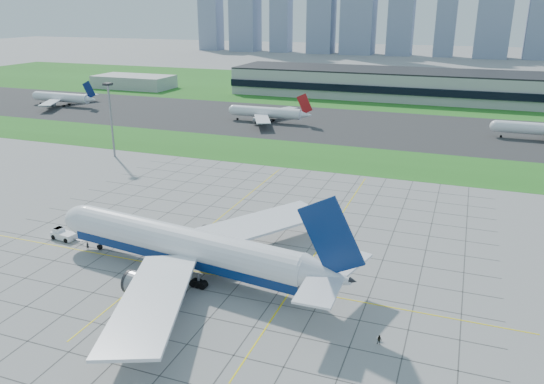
% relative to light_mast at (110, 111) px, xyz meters
% --- Properties ---
extents(ground, '(1400.00, 1400.00, 0.00)m').
position_rel_light_mast_xyz_m(ground, '(70.00, -65.00, -16.18)').
color(ground, gray).
rests_on(ground, ground).
extents(grass_median, '(700.00, 35.00, 0.04)m').
position_rel_light_mast_xyz_m(grass_median, '(70.00, 25.00, -16.16)').
color(grass_median, '#26661D').
rests_on(grass_median, ground).
extents(asphalt_taxiway, '(700.00, 75.00, 0.04)m').
position_rel_light_mast_xyz_m(asphalt_taxiway, '(70.00, 80.00, -16.15)').
color(asphalt_taxiway, '#383838').
rests_on(asphalt_taxiway, ground).
extents(grass_far, '(700.00, 145.00, 0.04)m').
position_rel_light_mast_xyz_m(grass_far, '(70.00, 190.00, -16.16)').
color(grass_far, '#26661D').
rests_on(grass_far, ground).
extents(apron_markings, '(120.00, 130.00, 0.03)m').
position_rel_light_mast_xyz_m(apron_markings, '(70.43, -53.91, -16.17)').
color(apron_markings, '#474744').
rests_on(apron_markings, ground).
extents(terminal, '(260.00, 43.00, 15.80)m').
position_rel_light_mast_xyz_m(terminal, '(110.00, 164.87, -8.29)').
color(terminal, '#B7B7B2').
rests_on(terminal, ground).
extents(service_block, '(50.00, 25.00, 8.00)m').
position_rel_light_mast_xyz_m(service_block, '(-90.00, 145.00, -12.18)').
color(service_block, '#B7B7B2').
rests_on(service_block, ground).
extents(light_mast, '(2.50, 2.50, 25.60)m').
position_rel_light_mast_xyz_m(light_mast, '(0.00, 0.00, 0.00)').
color(light_mast, gray).
rests_on(light_mast, ground).
extents(airliner, '(67.37, 67.87, 21.25)m').
position_rel_light_mast_xyz_m(airliner, '(66.73, -68.17, -10.37)').
color(airliner, white).
rests_on(airliner, ground).
extents(pushback_tug, '(8.77, 3.66, 2.41)m').
position_rel_light_mast_xyz_m(pushback_tug, '(32.07, -63.33, -15.11)').
color(pushback_tug, white).
rests_on(pushback_tug, ground).
extents(crew_near, '(0.68, 0.74, 1.70)m').
position_rel_light_mast_xyz_m(crew_near, '(41.03, -66.06, -15.33)').
color(crew_near, black).
rests_on(crew_near, ground).
extents(crew_far, '(0.86, 0.70, 1.64)m').
position_rel_light_mast_xyz_m(crew_far, '(106.19, -78.59, -15.36)').
color(crew_far, black).
rests_on(crew_far, ground).
extents(distant_jet_0, '(38.62, 42.66, 14.08)m').
position_rel_light_mast_xyz_m(distant_jet_0, '(-87.34, 75.33, -11.70)').
color(distant_jet_0, white).
rests_on(distant_jet_0, ground).
extents(distant_jet_1, '(38.11, 42.66, 14.08)m').
position_rel_light_mast_xyz_m(distant_jet_1, '(29.75, 73.74, -11.70)').
color(distant_jet_1, white).
rests_on(distant_jet_1, ground).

